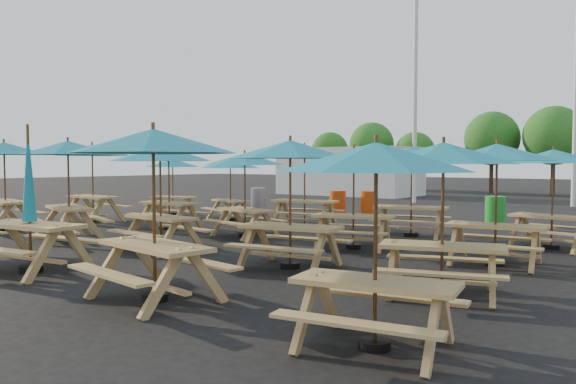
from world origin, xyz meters
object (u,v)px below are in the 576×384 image
Objects in this scene: picnic_unit_2 at (92,154)px; waste_bin_3 at (495,212)px; picnic_unit_8 at (30,212)px; picnic_unit_14 at (354,160)px; picnic_unit_1 at (4,153)px; picnic_unit_15 at (412,157)px; picnic_unit_10 at (245,163)px; picnic_unit_19 at (553,161)px; picnic_unit_5 at (68,153)px; waste_bin_2 at (369,204)px; picnic_unit_9 at (160,159)px; picnic_unit_11 at (305,156)px; picnic_unit_7 at (230,167)px; picnic_unit_6 at (169,158)px; picnic_unit_17 at (443,161)px; waste_bin_0 at (258,200)px; picnic_unit_18 at (497,158)px; picnic_unit_16 at (376,167)px; picnic_unit_3 at (173,166)px; waste_bin_1 at (338,204)px; picnic_unit_12 at (153,150)px; picnic_unit_13 at (290,156)px.

waste_bin_3 is at bearing 33.16° from picnic_unit_2.
picnic_unit_8 reaches higher than picnic_unit_14.
picnic_unit_1 is 11.25m from picnic_unit_15.
picnic_unit_10 is at bearing -155.73° from picnic_unit_15.
picnic_unit_2 is at bearing 131.26° from picnic_unit_8.
picnic_unit_15 is 1.10× the size of picnic_unit_19.
picnic_unit_2 is at bearing 157.88° from picnic_unit_5.
picnic_unit_9 is at bearing -89.33° from waste_bin_2.
picnic_unit_11 is (-0.11, 8.33, 1.06)m from picnic_unit_8.
picnic_unit_7 is 6.89m from picnic_unit_14.
picnic_unit_2 is 9.38m from waste_bin_2.
picnic_unit_6 is 0.91× the size of picnic_unit_8.
waste_bin_2 is (-0.04, 3.89, -1.65)m from picnic_unit_11.
picnic_unit_5 is 1.11× the size of picnic_unit_17.
picnic_unit_9 is 2.59× the size of waste_bin_0.
waste_bin_3 is (1.10, 3.36, -1.58)m from picnic_unit_15.
picnic_unit_15 is at bearing 64.81° from picnic_unit_9.
picnic_unit_8 reaches higher than picnic_unit_2.
picnic_unit_5 is 9.87m from picnic_unit_18.
picnic_unit_17 reaches higher than picnic_unit_16.
picnic_unit_18 is (12.72, 0.04, -0.20)m from picnic_unit_2.
picnic_unit_2 is 6.64m from waste_bin_0.
picnic_unit_3 is 2.66× the size of waste_bin_1.
picnic_unit_8 reaches higher than picnic_unit_5.
picnic_unit_5 is at bearing 7.83° from picnic_unit_1.
waste_bin_0 is at bearing 143.31° from picnic_unit_15.
picnic_unit_6 is 0.98× the size of picnic_unit_9.
picnic_unit_9 reaches higher than picnic_unit_16.
picnic_unit_10 is 7.71m from waste_bin_0.
picnic_unit_7 is 10.74m from picnic_unit_12.
picnic_unit_13 reaches higher than picnic_unit_18.
waste_bin_1 is (-4.50, 8.74, -1.57)m from picnic_unit_13.
picnic_unit_12 is at bearing -94.86° from waste_bin_3.
picnic_unit_7 is at bearing 155.87° from picnic_unit_18.
picnic_unit_10 is at bearing -52.16° from waste_bin_0.
picnic_unit_7 is at bearing 130.28° from picnic_unit_13.
picnic_unit_6 is 0.94× the size of picnic_unit_19.
picnic_unit_2 is 12.73m from picnic_unit_18.
picnic_unit_12 is at bearing -104.10° from picnic_unit_14.
picnic_unit_3 is 2.66× the size of waste_bin_3.
waste_bin_0 is at bearing -173.82° from waste_bin_2.
picnic_unit_1 reaches higher than picnic_unit_7.
picnic_unit_3 is at bearing -170.69° from picnic_unit_19.
picnic_unit_14 reaches higher than picnic_unit_19.
picnic_unit_6 reaches higher than picnic_unit_14.
picnic_unit_6 is 7.31m from waste_bin_2.
picnic_unit_2 is 0.93× the size of picnic_unit_15.
picnic_unit_12 is at bearing -8.32° from picnic_unit_8.
picnic_unit_1 is 1.00× the size of picnic_unit_15.
picnic_unit_8 is at bearing -145.04° from picnic_unit_18.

